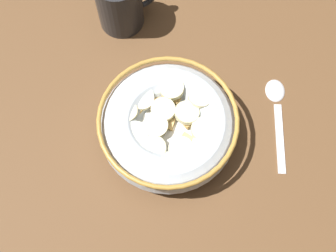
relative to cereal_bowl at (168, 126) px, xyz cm
name	(u,v)px	position (x,y,z in cm)	size (l,w,h in cm)	color
ground_plane	(168,136)	(0.01, -0.02, -4.05)	(125.82, 125.82, 2.00)	brown
cereal_bowl	(168,126)	(0.00, 0.00, 0.00)	(17.58, 17.58, 5.78)	#B2BCC6
spoon	(278,106)	(15.33, -2.39, -2.72)	(7.26, 12.74, 0.80)	silver
coffee_mug	(121,1)	(1.08, 19.21, 1.27)	(9.30, 6.48, 8.64)	#262628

